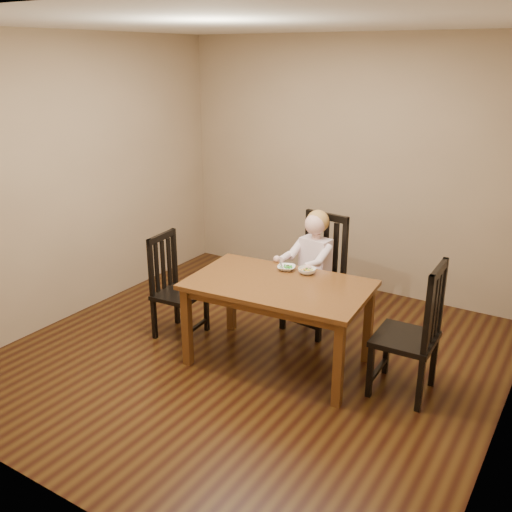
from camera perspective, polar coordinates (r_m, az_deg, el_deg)
The scene contains 9 objects.
room at distance 4.52m, azimuth -0.53°, elevation 4.95°, with size 4.01×4.01×2.71m.
dining_table at distance 4.68m, azimuth 2.27°, elevation -3.67°, with size 1.53×1.00×0.73m.
chair_child at distance 5.40m, azimuth 6.09°, elevation -1.90°, with size 0.53×0.51×1.10m.
chair_left at distance 5.30m, azimuth -8.10°, elevation -3.16°, with size 0.43×0.45×0.96m.
chair_right at distance 4.47m, azimuth 15.42°, elevation -7.45°, with size 0.46×0.48×1.08m.
toddler at distance 5.29m, azimuth 5.82°, elevation -0.42°, with size 0.37×0.46×0.63m, color white, non-canonical shape.
bowl_peas at distance 4.92m, azimuth 3.06°, elevation -1.19°, with size 0.15×0.15×0.04m, color white.
bowl_veg at distance 4.85m, azimuth 5.12°, elevation -1.49°, with size 0.15×0.15×0.05m, color white.
fork at distance 4.90m, azimuth 2.54°, elevation -0.91°, with size 0.09×0.10×0.05m.
Camera 1 is at (2.36, -3.68, 2.49)m, focal length 40.00 mm.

